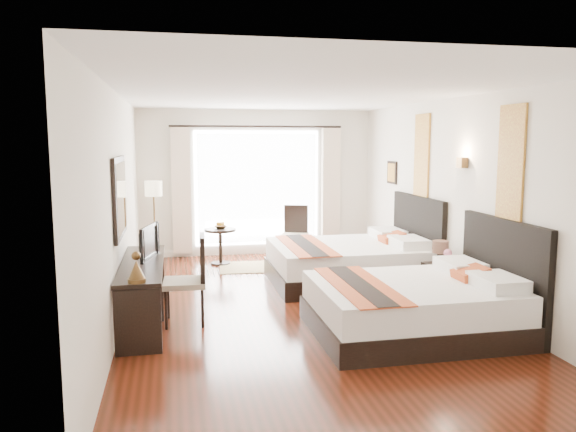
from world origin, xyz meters
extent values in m
cube|color=#3B170A|center=(0.00, 0.00, -0.01)|extent=(4.50, 7.50, 0.01)
cube|color=white|center=(0.00, 0.00, 2.79)|extent=(4.50, 7.50, 0.02)
cube|color=silver|center=(2.25, 0.00, 1.40)|extent=(0.01, 7.50, 2.80)
cube|color=silver|center=(-2.25, 0.00, 1.40)|extent=(0.01, 7.50, 2.80)
cube|color=silver|center=(0.00, 3.75, 1.40)|extent=(4.50, 0.01, 2.80)
cube|color=silver|center=(0.00, -3.75, 1.40)|extent=(4.50, 0.01, 2.80)
cube|color=white|center=(0.00, 3.73, 1.30)|extent=(2.40, 0.02, 2.20)
cube|color=white|center=(0.00, 3.67, 1.30)|extent=(2.30, 0.02, 2.10)
cube|color=beige|center=(-1.45, 3.63, 1.28)|extent=(0.35, 0.14, 2.35)
cube|color=beige|center=(1.45, 3.63, 1.28)|extent=(0.35, 0.14, 2.35)
cube|color=maroon|center=(2.23, -1.18, 1.95)|extent=(0.03, 0.50, 1.35)
cube|color=maroon|center=(2.23, 1.20, 1.95)|extent=(0.03, 0.50, 1.35)
cube|color=#4A341A|center=(2.19, -0.14, 1.92)|extent=(0.10, 0.14, 0.14)
cube|color=black|center=(-2.22, -0.15, 1.55)|extent=(0.04, 1.25, 0.95)
cube|color=white|center=(-2.19, -0.15, 1.55)|extent=(0.01, 1.12, 0.82)
cube|color=black|center=(1.05, -1.18, 0.14)|extent=(2.23, 1.74, 0.27)
cube|color=white|center=(1.05, -1.18, 0.43)|extent=(2.17, 1.70, 0.33)
cube|color=black|center=(2.20, -1.18, 0.65)|extent=(0.08, 1.74, 1.30)
cube|color=maroon|center=(0.42, -1.18, 0.61)|extent=(0.60, 1.80, 0.02)
cube|color=black|center=(1.01, 1.20, 0.14)|extent=(2.29, 1.79, 0.28)
cube|color=white|center=(1.01, 1.20, 0.45)|extent=(2.23, 1.75, 0.34)
cube|color=black|center=(2.20, 1.20, 0.67)|extent=(0.08, 1.79, 1.34)
cube|color=maroon|center=(0.37, 1.20, 0.62)|extent=(0.62, 1.85, 0.02)
cube|color=black|center=(2.00, -0.14, 0.27)|extent=(0.45, 0.55, 0.53)
cylinder|color=black|center=(1.98, -0.03, 0.59)|extent=(0.09, 0.09, 0.18)
cylinder|color=#432B20|center=(1.98, -0.03, 0.77)|extent=(0.22, 0.22, 0.17)
imported|color=black|center=(1.98, -0.24, 0.57)|extent=(0.17, 0.17, 0.13)
cube|color=black|center=(-1.99, -0.15, 0.38)|extent=(0.50, 2.20, 0.76)
imported|color=black|center=(-1.97, 0.08, 0.96)|extent=(0.27, 0.73, 0.42)
cube|color=#B8AA8E|center=(-1.49, -0.27, 0.50)|extent=(0.53, 0.53, 0.07)
cube|color=black|center=(-1.27, -0.28, 0.80)|extent=(0.08, 0.47, 0.56)
cylinder|color=black|center=(-1.94, 3.16, 0.01)|extent=(0.23, 0.23, 0.03)
cylinder|color=#4A341A|center=(-1.94, 3.16, 0.66)|extent=(0.03, 0.03, 1.28)
cylinder|color=beige|center=(-1.94, 3.16, 1.37)|extent=(0.30, 0.30, 0.26)
cylinder|color=black|center=(-0.79, 2.94, 0.32)|extent=(0.56, 0.56, 0.65)
imported|color=#412317|center=(-0.78, 2.97, 0.67)|extent=(0.28, 0.28, 0.05)
cube|color=#B8AA8E|center=(0.57, 2.94, 0.47)|extent=(0.61, 0.61, 0.06)
cube|color=black|center=(0.64, 3.14, 0.76)|extent=(0.43, 0.20, 0.53)
cube|color=tan|center=(-0.15, 2.56, 0.01)|extent=(1.44, 1.03, 0.01)
camera|label=1|loc=(-1.59, -7.02, 2.21)|focal=35.00mm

